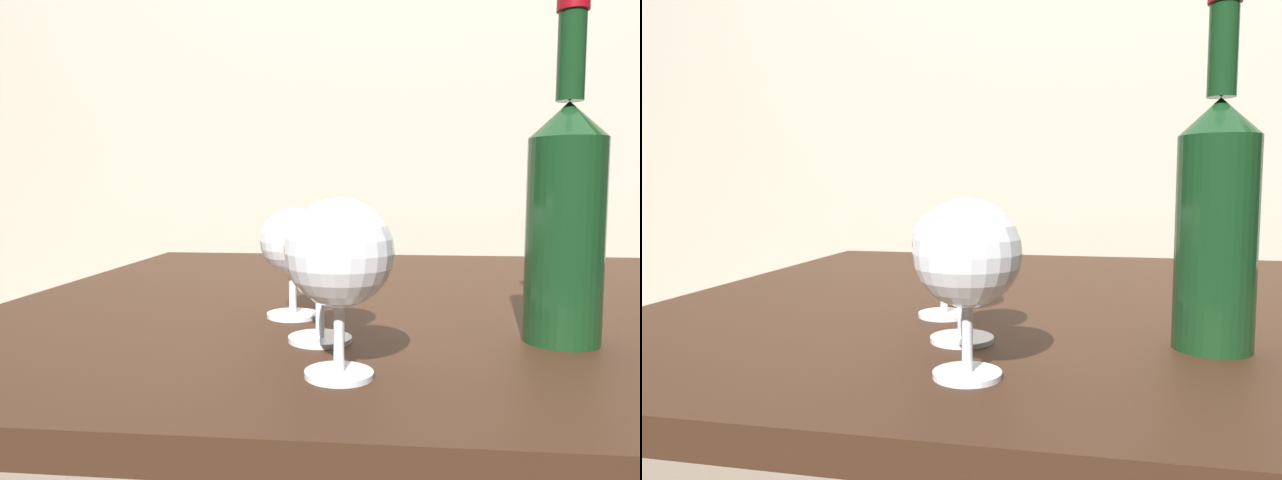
{
  "view_description": "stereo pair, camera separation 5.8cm",
  "coord_description": "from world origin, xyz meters",
  "views": [
    {
      "loc": [
        -0.07,
        -0.84,
        0.87
      ],
      "look_at": [
        -0.13,
        -0.26,
        0.82
      ],
      "focal_mm": 32.78,
      "sensor_mm": 36.0,
      "label": 1
    },
    {
      "loc": [
        -0.01,
        -0.83,
        0.87
      ],
      "look_at": [
        -0.13,
        -0.26,
        0.82
      ],
      "focal_mm": 32.78,
      "sensor_mm": 36.0,
      "label": 2
    }
  ],
  "objects": [
    {
      "name": "back_wall",
      "position": [
        0.0,
        1.26,
        1.3
      ],
      "size": [
        5.0,
        0.08,
        2.6
      ],
      "primitive_type": "cube",
      "color": "#B2A893",
      "rests_on": "ground_plane"
    },
    {
      "name": "dining_table",
      "position": [
        0.0,
        0.0,
        0.63
      ],
      "size": [
        1.13,
        0.99,
        0.72
      ],
      "color": "#382114",
      "rests_on": "ground_plane"
    },
    {
      "name": "wine_glass_white",
      "position": [
        -0.1,
        -0.37,
        0.82
      ],
      "size": [
        0.09,
        0.09,
        0.15
      ],
      "color": "white",
      "rests_on": "dining_table"
    },
    {
      "name": "wine_glass_port",
      "position": [
        -0.13,
        -0.26,
        0.81
      ],
      "size": [
        0.07,
        0.07,
        0.13
      ],
      "color": "white",
      "rests_on": "dining_table"
    },
    {
      "name": "wine_glass_pinot",
      "position": [
        -0.17,
        -0.16,
        0.8
      ],
      "size": [
        0.08,
        0.08,
        0.13
      ],
      "color": "white",
      "rests_on": "dining_table"
    },
    {
      "name": "wine_bottle",
      "position": [
        0.11,
        -0.24,
        0.84
      ],
      "size": [
        0.07,
        0.07,
        0.33
      ],
      "color": "#143819",
      "rests_on": "dining_table"
    }
  ]
}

